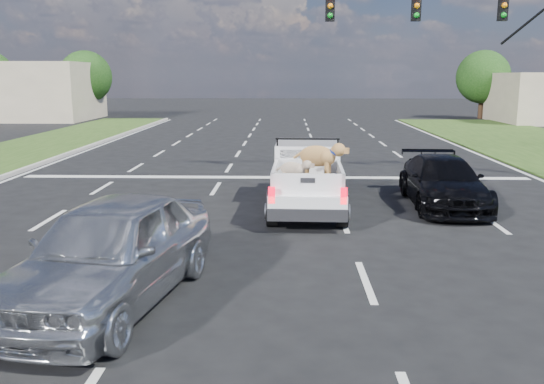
{
  "coord_description": "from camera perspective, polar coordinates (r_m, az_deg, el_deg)",
  "views": [
    {
      "loc": [
        0.43,
        -9.15,
        3.37
      ],
      "look_at": [
        0.13,
        2.0,
        1.12
      ],
      "focal_mm": 38.0,
      "sensor_mm": 36.0,
      "label": 1
    }
  ],
  "objects": [
    {
      "name": "silver_sedan",
      "position": [
        8.95,
        -15.7,
        -5.65
      ],
      "size": [
        2.76,
        5.0,
        1.61
      ],
      "primitive_type": "imported",
      "rotation": [
        0.0,
        0.0,
        -0.19
      ],
      "color": "#BABDC2",
      "rests_on": "ground"
    },
    {
      "name": "traffic_signal",
      "position": [
        20.82,
        21.21,
        14.41
      ],
      "size": [
        9.11,
        0.31,
        7.0
      ],
      "color": "black",
      "rests_on": "ground"
    },
    {
      "name": "black_coupe",
      "position": [
        15.72,
        16.59,
        0.96
      ],
      "size": [
        1.96,
        4.5,
        1.29
      ],
      "primitive_type": "imported",
      "rotation": [
        0.0,
        0.0,
        -0.03
      ],
      "color": "black",
      "rests_on": "ground"
    },
    {
      "name": "building_left",
      "position": [
        49.57,
        -23.1,
        9.17
      ],
      "size": [
        10.0,
        8.0,
        4.4
      ],
      "primitive_type": "cube",
      "color": "#C3B195",
      "rests_on": "ground"
    },
    {
      "name": "tree_far_d",
      "position": [
        49.65,
        20.19,
        10.64
      ],
      "size": [
        4.2,
        4.2,
        5.4
      ],
      "color": "#332114",
      "rests_on": "ground"
    },
    {
      "name": "pickup_truck",
      "position": [
        14.83,
        3.53,
        1.65
      ],
      "size": [
        1.95,
        4.9,
        1.82
      ],
      "rotation": [
        0.0,
        0.0,
        -0.03
      ],
      "color": "black",
      "rests_on": "ground"
    },
    {
      "name": "tree_far_c",
      "position": [
        49.93,
        -17.99,
        10.78
      ],
      "size": [
        4.2,
        4.2,
        5.4
      ],
      "color": "#332114",
      "rests_on": "ground"
    },
    {
      "name": "ground",
      "position": [
        9.76,
        -1.1,
        -8.78
      ],
      "size": [
        160.0,
        160.0,
        0.0
      ],
      "primitive_type": "plane",
      "color": "black",
      "rests_on": "ground"
    },
    {
      "name": "road_markings",
      "position": [
        16.07,
        -0.02,
        -0.66
      ],
      "size": [
        17.75,
        60.0,
        0.01
      ],
      "color": "silver",
      "rests_on": "ground"
    }
  ]
}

